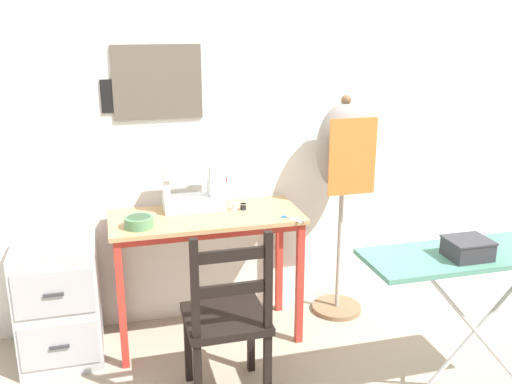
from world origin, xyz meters
name	(u,v)px	position (x,y,z in m)	size (l,w,h in m)	color
ground_plane	(217,357)	(0.00, 0.00, 0.00)	(14.00, 14.00, 0.00)	tan
wall_back	(195,118)	(0.00, 0.54, 1.28)	(10.00, 0.07, 2.55)	silver
sewing_table	(207,234)	(0.00, 0.23, 0.66)	(1.08, 0.48, 0.77)	tan
sewing_machine	(197,188)	(-0.03, 0.35, 0.90)	(0.37, 0.16, 0.29)	white
fabric_bowl	(139,222)	(-0.38, 0.13, 0.81)	(0.16, 0.16, 0.06)	#56895B
scissors	(289,218)	(0.44, 0.06, 0.78)	(0.11, 0.14, 0.01)	silver
thread_spool_near_machine	(234,207)	(0.17, 0.28, 0.79)	(0.04, 0.04, 0.04)	silver
thread_spool_mid_table	(243,207)	(0.22, 0.27, 0.79)	(0.04, 0.04, 0.04)	black
wooden_chair	(227,320)	(-0.01, -0.36, 0.44)	(0.40, 0.38, 0.93)	black
filing_cabinet	(59,301)	(-0.83, 0.24, 0.34)	(0.43, 0.46, 0.69)	#B7B7BC
dress_form	(344,159)	(0.87, 0.33, 1.02)	(0.35, 0.32, 1.41)	#846647
ironing_board	(484,259)	(1.13, -0.71, 0.77)	(1.16, 0.35, 0.83)	#518E7A
storage_box	(468,248)	(1.00, -0.76, 0.86)	(0.19, 0.17, 0.09)	#333338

